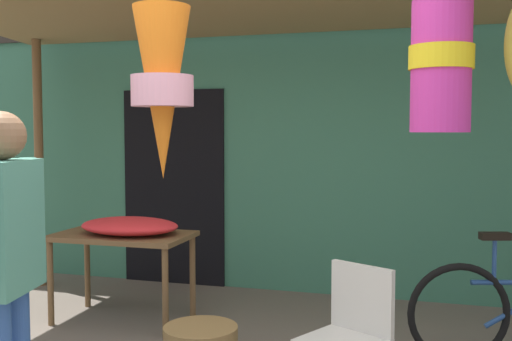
# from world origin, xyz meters

# --- Properties ---
(shop_facade) EXTENTS (9.86, 0.29, 4.30)m
(shop_facade) POSITION_xyz_m (-0.01, 2.60, 2.15)
(shop_facade) COLOR #387056
(shop_facade) RESTS_ON ground_plane
(market_stall_canopy) EXTENTS (5.20, 2.38, 2.74)m
(market_stall_canopy) POSITION_xyz_m (-0.17, 0.90, 2.43)
(market_stall_canopy) COLOR brown
(market_stall_canopy) RESTS_ON ground_plane
(display_table) EXTENTS (1.12, 0.65, 0.73)m
(display_table) POSITION_xyz_m (-1.24, 1.19, 0.64)
(display_table) COLOR brown
(display_table) RESTS_ON ground_plane
(flower_heap_on_table) EXTENTS (0.83, 0.58, 0.14)m
(flower_heap_on_table) POSITION_xyz_m (-1.15, 1.18, 0.80)
(flower_heap_on_table) COLOR red
(flower_heap_on_table) RESTS_ON display_table
(folding_chair) EXTENTS (0.54, 0.54, 0.84)m
(folding_chair) POSITION_xyz_m (0.81, 0.01, 0.50)
(folding_chair) COLOR beige
(folding_chair) RESTS_ON ground_plane
(vendor_in_orange) EXTENTS (0.29, 0.58, 1.68)m
(vendor_in_orange) POSITION_xyz_m (-0.70, -0.90, 0.99)
(vendor_in_orange) COLOR #2D5193
(vendor_in_orange) RESTS_ON ground_plane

